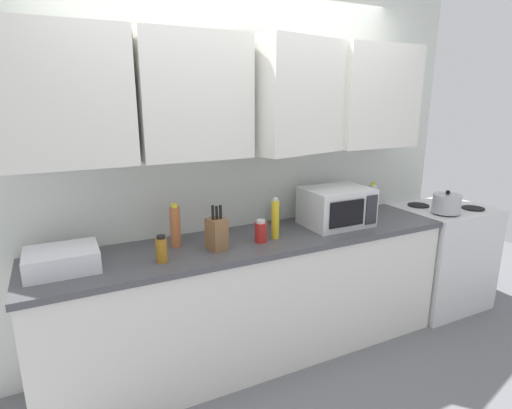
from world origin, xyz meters
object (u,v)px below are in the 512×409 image
Objects in this scene: dish_rack at (62,260)px; bottle_spice_jar at (175,226)px; knife_block at (217,233)px; bottle_yellow_mustard at (275,219)px; stove_range at (439,256)px; bottle_clear_tall at (372,198)px; bottle_amber_vinegar at (162,249)px; microwave at (336,207)px; bottle_white_jar at (355,204)px; bottle_red_sauce at (261,231)px; kettle at (447,203)px; bottle_green_oil at (276,215)px.

bottle_spice_jar is at bearing 7.66° from dish_rack.
knife_block is 1.03× the size of bottle_yellow_mustard.
bottle_clear_tall is (-0.69, 0.16, 0.57)m from stove_range.
stove_range is 2.55m from bottle_amber_vinegar.
stove_range is 1.90× the size of microwave.
knife_block is 1.97× the size of bottle_white_jar.
bottle_red_sauce is (0.31, 0.00, -0.03)m from knife_block.
dish_rack reaches higher than stove_range.
stove_range is 2.40× the size of dish_rack.
bottle_yellow_mustard reaches higher than bottle_amber_vinegar.
bottle_red_sauce reaches higher than bottle_white_jar.
bottle_amber_vinegar is at bearing -177.52° from stove_range.
dish_rack is 0.67m from bottle_spice_jar.
bottle_red_sauce is at bearing 4.10° from bottle_amber_vinegar.
bottle_white_jar reaches higher than dish_rack.
stove_range is at bearing -0.38° from dish_rack.
bottle_amber_vinegar is (-0.14, -0.22, -0.06)m from bottle_spice_jar.
knife_block is at bearing -167.31° from bottle_white_jar.
bottle_amber_vinegar is (-1.80, -0.27, -0.04)m from bottle_clear_tall.
stove_range is 1.80m from bottle_yellow_mustard.
kettle reaches higher than bottle_amber_vinegar.
kettle is 2.19m from bottle_spice_jar.
bottle_yellow_mustard is at bearing -120.47° from bottle_green_oil.
knife_block is 0.43m from bottle_yellow_mustard.
bottle_yellow_mustard is 0.96m from bottle_white_jar.
bottle_clear_tall reaches higher than bottle_green_oil.
microwave reaches higher than bottle_clear_tall.
bottle_red_sauce reaches higher than stove_range.
microwave reaches higher than stove_range.
kettle is at bearing -9.26° from microwave.
knife_block is 1.38m from bottle_white_jar.
bottle_white_jar is (0.76, 0.02, -0.01)m from bottle_green_oil.
bottle_spice_jar reaches higher than bottle_clear_tall.
bottle_green_oil is (0.94, 0.33, -0.01)m from bottle_amber_vinegar.
kettle is at bearing -14.85° from bottle_green_oil.
knife_block is at bearing 177.70° from kettle.
microwave reaches higher than bottle_white_jar.
kettle is at bearing -140.53° from stove_range.
bottle_yellow_mustard reaches higher than stove_range.
dish_rack is 2.59× the size of bottle_white_jar.
bottle_white_jar is (-0.10, 0.08, -0.05)m from bottle_clear_tall.
bottle_green_oil is 1.00× the size of bottle_red_sauce.
bottle_white_jar is (1.56, 0.13, -0.07)m from bottle_spice_jar.
bottle_spice_jar is at bearing 56.54° from bottle_amber_vinegar.
bottle_red_sauce is (-1.82, -0.06, 0.52)m from stove_range.
bottle_red_sauce is at bearing 0.18° from knife_block.
bottle_red_sauce is at bearing -178.11° from stove_range.
bottle_clear_tall is at bearing -4.19° from bottle_green_oil.
microwave is at bearing 4.77° from knife_block.
kettle is at bearing -0.79° from bottle_amber_vinegar.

